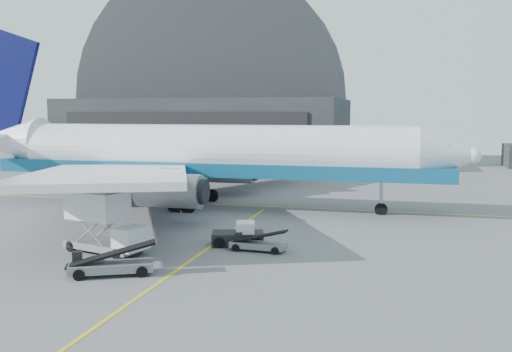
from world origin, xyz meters
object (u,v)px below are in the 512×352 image
(catering_truck, at_px, (103,222))
(pushback_tug, at_px, (239,236))
(airliner, at_px, (193,154))
(belt_loader_b, at_px, (257,244))
(belt_loader_a, at_px, (110,265))

(catering_truck, bearing_deg, pushback_tug, 45.21)
(airliner, xyz_separation_m, catering_truck, (0.84, -19.88, -3.31))
(airliner, height_order, belt_loader_b, airliner)
(catering_truck, bearing_deg, airliner, 109.11)
(belt_loader_a, relative_size, belt_loader_b, 1.24)
(airliner, relative_size, catering_truck, 8.43)
(pushback_tug, distance_m, belt_loader_a, 10.91)
(airliner, height_order, catering_truck, airliner)
(belt_loader_a, bearing_deg, catering_truck, 97.51)
(catering_truck, relative_size, belt_loader_b, 1.56)
(airliner, relative_size, pushback_tug, 13.31)
(belt_loader_b, bearing_deg, pushback_tug, 143.40)
(belt_loader_b, bearing_deg, catering_truck, -159.65)
(belt_loader_a, distance_m, belt_loader_b, 10.73)
(catering_truck, bearing_deg, belt_loader_a, -40.34)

